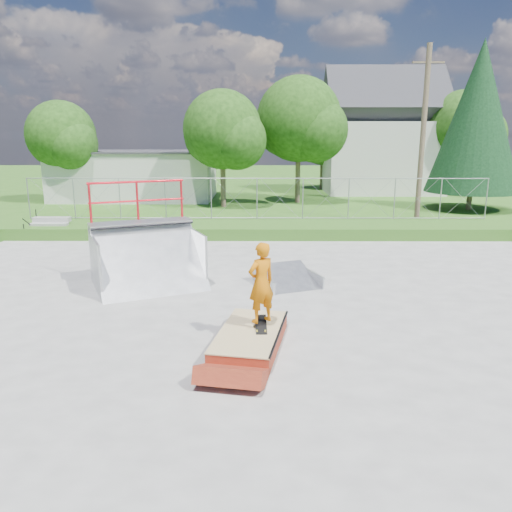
{
  "coord_description": "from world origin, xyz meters",
  "views": [
    {
      "loc": [
        0.07,
        -11.22,
        4.08
      ],
      "look_at": [
        0.01,
        1.1,
        1.1
      ],
      "focal_mm": 35.0,
      "sensor_mm": 36.0,
      "label": 1
    }
  ],
  "objects_px": {
    "flat_bank_ramp": "(288,278)",
    "skater": "(261,286)",
    "grind_box": "(250,339)",
    "quarter_pipe": "(147,237)"
  },
  "relations": [
    {
      "from": "grind_box",
      "to": "quarter_pipe",
      "type": "height_order",
      "value": "quarter_pipe"
    },
    {
      "from": "grind_box",
      "to": "quarter_pipe",
      "type": "bearing_deg",
      "value": 135.65
    },
    {
      "from": "quarter_pipe",
      "to": "grind_box",
      "type": "bearing_deg",
      "value": -79.25
    },
    {
      "from": "grind_box",
      "to": "skater",
      "type": "xyz_separation_m",
      "value": [
        0.21,
        0.18,
        1.03
      ]
    },
    {
      "from": "grind_box",
      "to": "flat_bank_ramp",
      "type": "height_order",
      "value": "flat_bank_ramp"
    },
    {
      "from": "flat_bank_ramp",
      "to": "skater",
      "type": "xyz_separation_m",
      "value": [
        -0.76,
        -3.98,
        0.98
      ]
    },
    {
      "from": "quarter_pipe",
      "to": "skater",
      "type": "height_order",
      "value": "quarter_pipe"
    },
    {
      "from": "skater",
      "to": "flat_bank_ramp",
      "type": "bearing_deg",
      "value": -135.51
    },
    {
      "from": "flat_bank_ramp",
      "to": "skater",
      "type": "relative_size",
      "value": 0.99
    },
    {
      "from": "flat_bank_ramp",
      "to": "grind_box",
      "type": "bearing_deg",
      "value": -124.55
    }
  ]
}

